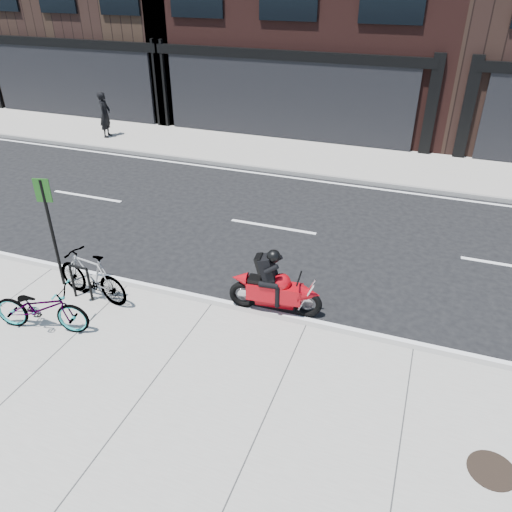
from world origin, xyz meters
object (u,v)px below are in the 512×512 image
at_px(manhole_cover, 492,470).
at_px(sign_post, 50,224).
at_px(bicycle_front, 41,307).
at_px(pedestrian, 105,115).
at_px(bicycle_rear, 92,276).
at_px(bike_rack, 80,280).
at_px(motorcycle, 279,288).

bearing_deg(manhole_cover, sign_post, 168.00).
relative_size(bicycle_front, pedestrian, 1.05).
xyz_separation_m(bicycle_rear, manhole_cover, (7.60, -1.62, -0.53)).
bearing_deg(bike_rack, sign_post, 157.91).
bearing_deg(manhole_cover, bicycle_front, 176.85).
bearing_deg(pedestrian, bicycle_front, -164.36).
bearing_deg(sign_post, pedestrian, 105.88).
xyz_separation_m(bicycle_front, motorcycle, (3.95, 2.20, -0.03)).
height_order(bicycle_rear, motorcycle, motorcycle).
distance_m(bicycle_rear, manhole_cover, 7.79).
relative_size(bicycle_front, motorcycle, 0.96).
distance_m(bicycle_rear, motorcycle, 3.82).
distance_m(manhole_cover, sign_post, 8.87).
bearing_deg(bike_rack, pedestrian, 122.10).
bearing_deg(sign_post, motorcycle, -3.84).
distance_m(motorcycle, manhole_cover, 4.74).
relative_size(motorcycle, pedestrian, 1.09).
relative_size(bike_rack, manhole_cover, 1.19).
bearing_deg(motorcycle, pedestrian, 133.18).
relative_size(motorcycle, manhole_cover, 2.91).
bearing_deg(motorcycle, bike_rack, -169.83).
bearing_deg(bike_rack, bicycle_rear, 27.39).
relative_size(bicycle_rear, manhole_cover, 2.71).
xyz_separation_m(motorcycle, pedestrian, (-10.08, 8.75, 0.43)).
bearing_deg(manhole_cover, pedestrian, 140.89).
relative_size(pedestrian, sign_post, 0.73).
distance_m(bicycle_front, sign_post, 1.83).
height_order(pedestrian, manhole_cover, pedestrian).
bearing_deg(motorcycle, manhole_cover, -39.76).
distance_m(pedestrian, sign_post, 11.01).
bearing_deg(bike_rack, bicycle_front, -93.19).
relative_size(manhole_cover, sign_post, 0.27).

